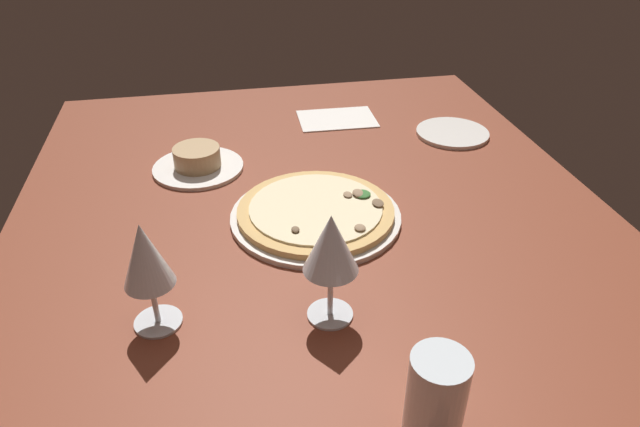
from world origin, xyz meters
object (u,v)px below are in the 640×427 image
(wine_glass_far, at_px, (331,247))
(pizza_main, at_px, (318,213))
(ramekin_on_saucer, at_px, (198,161))
(wine_glass_near, at_px, (145,258))
(water_glass, at_px, (435,402))
(paper_menu, at_px, (337,119))
(side_plate, at_px, (452,133))

(wine_glass_far, bearing_deg, pizza_main, -7.03)
(ramekin_on_saucer, bearing_deg, wine_glass_near, 172.24)
(wine_glass_far, distance_m, wine_glass_near, 0.24)
(pizza_main, relative_size, wine_glass_far, 1.81)
(water_glass, bearing_deg, paper_menu, -5.57)
(water_glass, bearing_deg, wine_glass_near, 52.36)
(wine_glass_near, distance_m, water_glass, 0.40)
(pizza_main, xyz_separation_m, paper_menu, (0.43, -0.13, -0.01))
(pizza_main, bearing_deg, wine_glass_far, 172.97)
(pizza_main, bearing_deg, side_plate, -52.11)
(wine_glass_far, bearing_deg, ramekin_on_saucer, 20.23)
(pizza_main, relative_size, ramekin_on_saucer, 1.64)
(pizza_main, xyz_separation_m, wine_glass_far, (-0.25, 0.03, 0.11))
(wine_glass_far, distance_m, water_glass, 0.24)
(paper_menu, bearing_deg, ramekin_on_saucer, 121.78)
(pizza_main, distance_m, paper_menu, 0.45)
(wine_glass_near, height_order, paper_menu, wine_glass_near)
(pizza_main, xyz_separation_m, ramekin_on_saucer, (0.23, 0.21, 0.01))
(ramekin_on_saucer, bearing_deg, paper_menu, -59.69)
(ramekin_on_saucer, relative_size, water_glass, 1.62)
(ramekin_on_saucer, height_order, wine_glass_near, wine_glass_near)
(pizza_main, xyz_separation_m, side_plate, (0.29, -0.38, -0.01))
(pizza_main, xyz_separation_m, wine_glass_near, (-0.22, 0.27, 0.10))
(wine_glass_far, bearing_deg, water_glass, -160.80)
(side_plate, relative_size, paper_menu, 0.90)
(pizza_main, height_order, ramekin_on_saucer, ramekin_on_saucer)
(ramekin_on_saucer, xyz_separation_m, water_glass, (-0.70, -0.25, 0.03))
(wine_glass_far, distance_m, side_plate, 0.69)
(pizza_main, height_order, water_glass, water_glass)
(wine_glass_near, distance_m, side_plate, 0.84)
(pizza_main, height_order, wine_glass_near, wine_glass_near)
(paper_menu, bearing_deg, pizza_main, 164.72)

